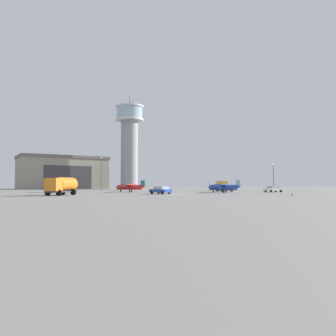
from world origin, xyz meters
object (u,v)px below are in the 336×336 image
(control_tower, at_px, (129,141))
(car_blue, at_px, (161,190))
(airplane_blue, at_px, (224,187))
(truck_flatbed_yellow, at_px, (223,186))
(airplane_red, at_px, (130,187))
(truck_fuel_tanker_orange, at_px, (62,185))
(light_post_east, at_px, (274,174))
(light_post_west, at_px, (101,171))
(car_white, at_px, (273,189))
(traffic_cone_near_left, at_px, (292,194))
(airplane_green, at_px, (62,186))

(control_tower, xyz_separation_m, car_blue, (9.85, -60.11, -16.74))
(airplane_blue, bearing_deg, truck_flatbed_yellow, -77.51)
(airplane_red, relative_size, truck_fuel_tanker_orange, 1.41)
(car_blue, bearing_deg, light_post_east, -78.90)
(light_post_west, bearing_deg, truck_flatbed_yellow, -28.40)
(airplane_blue, xyz_separation_m, light_post_east, (25.80, 41.51, 3.78))
(car_white, xyz_separation_m, traffic_cone_near_left, (-4.41, -20.38, -0.44))
(truck_fuel_tanker_orange, height_order, car_blue, truck_fuel_tanker_orange)
(traffic_cone_near_left, bearing_deg, truck_fuel_tanker_orange, 176.66)
(airplane_green, xyz_separation_m, light_post_west, (3.94, 28.74, 4.59))
(traffic_cone_near_left, bearing_deg, airplane_blue, 113.51)
(airplane_green, distance_m, light_post_east, 71.05)
(airplane_red, bearing_deg, traffic_cone_near_left, 149.23)
(control_tower, height_order, truck_flatbed_yellow, control_tower)
(car_white, height_order, car_blue, same)
(light_post_west, bearing_deg, light_post_east, 9.08)
(truck_fuel_tanker_orange, xyz_separation_m, car_white, (41.16, 18.23, -0.91))
(truck_fuel_tanker_orange, height_order, car_white, truck_fuel_tanker_orange)
(light_post_west, bearing_deg, airplane_green, -97.81)
(airplane_green, bearing_deg, airplane_red, 134.42)
(airplane_red, relative_size, car_blue, 2.03)
(airplane_green, bearing_deg, car_white, 124.03)
(truck_fuel_tanker_orange, bearing_deg, car_blue, 130.78)
(airplane_red, relative_size, airplane_green, 1.06)
(truck_flatbed_yellow, relative_size, light_post_west, 0.70)
(car_white, bearing_deg, airplane_red, -28.82)
(car_blue, bearing_deg, light_post_west, -18.65)
(car_white, height_order, light_post_west, light_post_west)
(control_tower, xyz_separation_m, truck_fuel_tanker_orange, (-6.17, -66.05, -15.83))
(airplane_blue, height_order, airplane_red, airplane_blue)
(truck_flatbed_yellow, distance_m, traffic_cone_near_left, 31.74)
(airplane_red, bearing_deg, airplane_blue, 171.98)
(airplane_green, xyz_separation_m, light_post_east, (60.10, 37.71, 3.75))
(car_blue, distance_m, light_post_east, 63.90)
(airplane_blue, height_order, car_blue, airplane_blue)
(airplane_blue, relative_size, car_white, 1.86)
(car_white, distance_m, light_post_east, 40.75)
(truck_flatbed_yellow, height_order, car_white, truck_flatbed_yellow)
(truck_fuel_tanker_orange, distance_m, truck_flatbed_yellow, 43.62)
(truck_flatbed_yellow, height_order, car_blue, truck_flatbed_yellow)
(truck_fuel_tanker_orange, bearing_deg, airplane_blue, 137.03)
(light_post_east, bearing_deg, car_blue, -127.92)
(truck_flatbed_yellow, height_order, traffic_cone_near_left, truck_flatbed_yellow)
(control_tower, xyz_separation_m, truck_flatbed_yellow, (26.15, -36.78, -16.23))
(car_white, distance_m, traffic_cone_near_left, 20.85)
(truck_fuel_tanker_orange, relative_size, truck_flatbed_yellow, 0.90)
(control_tower, distance_m, car_white, 61.57)
(airplane_green, bearing_deg, traffic_cone_near_left, 98.00)
(airplane_green, bearing_deg, light_post_east, 156.51)
(car_white, bearing_deg, airplane_green, -24.04)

